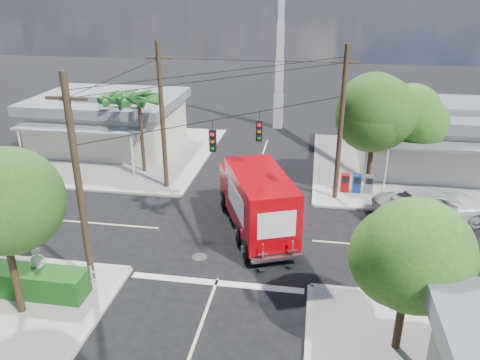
# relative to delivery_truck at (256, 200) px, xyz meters

# --- Properties ---
(ground) EXTENTS (120.00, 120.00, 0.00)m
(ground) POSITION_rel_delivery_truck_xyz_m (-1.07, -0.65, -1.73)
(ground) COLOR black
(ground) RESTS_ON ground
(sidewalk_ne) EXTENTS (14.12, 14.12, 0.14)m
(sidewalk_ne) POSITION_rel_delivery_truck_xyz_m (9.81, 10.23, -1.66)
(sidewalk_ne) COLOR gray
(sidewalk_ne) RESTS_ON ground
(sidewalk_nw) EXTENTS (14.12, 14.12, 0.14)m
(sidewalk_nw) POSITION_rel_delivery_truck_xyz_m (-11.95, 10.23, -1.66)
(sidewalk_nw) COLOR gray
(sidewalk_nw) RESTS_ON ground
(road_markings) EXTENTS (32.00, 32.00, 0.01)m
(road_markings) POSITION_rel_delivery_truck_xyz_m (-1.07, -2.12, -1.72)
(road_markings) COLOR beige
(road_markings) RESTS_ON ground
(building_ne) EXTENTS (11.80, 10.20, 4.50)m
(building_ne) POSITION_rel_delivery_truck_xyz_m (11.43, 11.32, 0.59)
(building_ne) COLOR beige
(building_ne) RESTS_ON sidewalk_ne
(building_nw) EXTENTS (10.80, 10.20, 4.30)m
(building_nw) POSITION_rel_delivery_truck_xyz_m (-13.07, 11.81, 0.49)
(building_nw) COLOR beige
(building_nw) RESTS_ON sidewalk_nw
(radio_tower) EXTENTS (0.80, 0.80, 17.00)m
(radio_tower) POSITION_rel_delivery_truck_xyz_m (-0.57, 19.35, 3.91)
(radio_tower) COLOR silver
(radio_tower) RESTS_ON ground
(tree_sw_front) EXTENTS (3.88, 3.78, 6.03)m
(tree_sw_front) POSITION_rel_delivery_truck_xyz_m (-8.06, -8.19, 2.60)
(tree_sw_front) COLOR #422D1C
(tree_sw_front) RESTS_ON sidewalk_sw
(tree_ne_front) EXTENTS (4.21, 4.14, 6.66)m
(tree_ne_front) POSITION_rel_delivery_truck_xyz_m (6.14, 6.11, 3.04)
(tree_ne_front) COLOR #422D1C
(tree_ne_front) RESTS_ON sidewalk_ne
(tree_ne_back) EXTENTS (3.77, 3.66, 5.82)m
(tree_ne_back) POSITION_rel_delivery_truck_xyz_m (8.74, 8.31, 2.46)
(tree_ne_back) COLOR #422D1C
(tree_ne_back) RESTS_ON sidewalk_ne
(tree_se) EXTENTS (3.67, 3.54, 5.62)m
(tree_se) POSITION_rel_delivery_truck_xyz_m (5.94, -7.89, 2.31)
(tree_se) COLOR #422D1C
(tree_se) RESTS_ON sidewalk_se
(palm_nw_front) EXTENTS (3.01, 3.08, 5.59)m
(palm_nw_front) POSITION_rel_delivery_truck_xyz_m (-8.57, 6.85, 3.31)
(palm_nw_front) COLOR #422D1C
(palm_nw_front) RESTS_ON sidewalk_nw
(palm_nw_back) EXTENTS (3.01, 3.08, 5.19)m
(palm_nw_back) POSITION_rel_delivery_truck_xyz_m (-10.57, 8.35, 2.94)
(palm_nw_back) COLOR #422D1C
(palm_nw_back) RESTS_ON sidewalk_nw
(utility_poles) EXTENTS (12.00, 10.68, 9.00)m
(utility_poles) POSITION_rel_delivery_truck_xyz_m (-2.65, 0.95, 2.94)
(utility_poles) COLOR #473321
(utility_poles) RESTS_ON ground
(picket_fence) EXTENTS (5.94, 0.06, 1.00)m
(picket_fence) POSITION_rel_delivery_truck_xyz_m (-8.87, -6.25, -1.05)
(picket_fence) COLOR silver
(picket_fence) RESTS_ON sidewalk_sw
(hedge_sw) EXTENTS (6.20, 1.20, 1.10)m
(hedge_sw) POSITION_rel_delivery_truck_xyz_m (-9.07, -7.05, -1.04)
(hedge_sw) COLOR #144B13
(hedge_sw) RESTS_ON sidewalk_sw
(vending_boxes) EXTENTS (1.90, 0.50, 1.10)m
(vending_boxes) POSITION_rel_delivery_truck_xyz_m (5.43, 5.55, -1.04)
(vending_boxes) COLOR #9D0809
(vending_boxes) RESTS_ON sidewalk_ne
(delivery_truck) EXTENTS (5.05, 8.15, 3.40)m
(delivery_truck) POSITION_rel_delivery_truck_xyz_m (0.00, 0.00, 0.00)
(delivery_truck) COLOR black
(delivery_truck) RESTS_ON ground
(parked_car) EXTENTS (6.72, 4.65, 1.71)m
(parked_car) POSITION_rel_delivery_truck_xyz_m (9.23, 2.69, -0.88)
(parked_car) COLOR silver
(parked_car) RESTS_ON ground
(pedestrian) EXTENTS (0.83, 0.69, 1.92)m
(pedestrian) POSITION_rel_delivery_truck_xyz_m (-8.09, -6.68, -0.63)
(pedestrian) COLOR beige
(pedestrian) RESTS_ON sidewalk_sw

